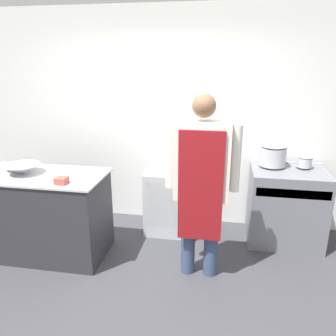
% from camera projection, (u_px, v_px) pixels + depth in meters
% --- Properties ---
extents(ground_plane, '(14.00, 14.00, 0.00)m').
position_uv_depth(ground_plane, '(133.00, 310.00, 2.85)').
color(ground_plane, '#38383D').
extents(wall_back, '(8.00, 0.05, 2.70)m').
position_uv_depth(wall_back, '(169.00, 120.00, 4.14)').
color(wall_back, white).
rests_on(wall_back, ground_plane).
extents(prep_counter, '(1.37, 0.70, 0.93)m').
position_uv_depth(prep_counter, '(45.00, 215.00, 3.57)').
color(prep_counter, '#2D2D33').
rests_on(prep_counter, ground_plane).
extents(stove, '(0.83, 0.62, 0.91)m').
position_uv_depth(stove, '(286.00, 206.00, 3.82)').
color(stove, slate).
rests_on(stove, ground_plane).
extents(fridge_unit, '(0.62, 0.56, 0.80)m').
position_uv_depth(fridge_unit, '(172.00, 200.00, 4.11)').
color(fridge_unit, silver).
rests_on(fridge_unit, ground_plane).
extents(person_cook, '(0.69, 0.24, 1.80)m').
position_uv_depth(person_cook, '(202.00, 177.00, 3.03)').
color(person_cook, '#38476B').
rests_on(person_cook, ground_plane).
extents(mixing_bowl, '(0.37, 0.37, 0.10)m').
position_uv_depth(mixing_bowl, '(23.00, 169.00, 3.44)').
color(mixing_bowl, '#B2B5BC').
rests_on(mixing_bowl, prep_counter).
extents(small_bowl, '(0.24, 0.24, 0.07)m').
position_uv_depth(small_bowl, '(15.00, 167.00, 3.55)').
color(small_bowl, '#B2B5BC').
rests_on(small_bowl, prep_counter).
extents(plastic_tub, '(0.11, 0.11, 0.06)m').
position_uv_depth(plastic_tub, '(61.00, 181.00, 3.16)').
color(plastic_tub, '#B24C3F').
rests_on(plastic_tub, prep_counter).
extents(stock_pot, '(0.30, 0.30, 0.26)m').
position_uv_depth(stock_pot, '(273.00, 154.00, 3.77)').
color(stock_pot, '#B2B5BC').
rests_on(stock_pot, stove).
extents(sauce_pot, '(0.16, 0.16, 0.13)m').
position_uv_depth(sauce_pot, '(304.00, 161.00, 3.73)').
color(sauce_pot, '#B2B5BC').
rests_on(sauce_pot, stove).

